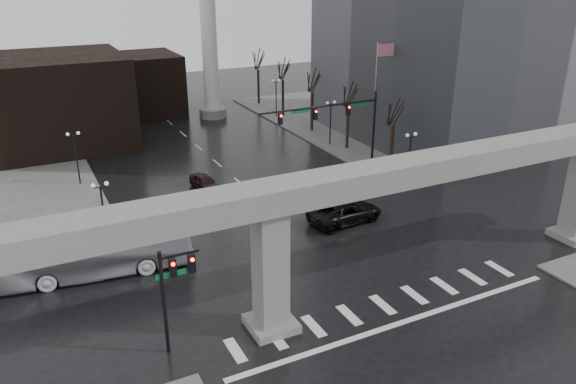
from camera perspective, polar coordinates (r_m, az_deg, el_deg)
name	(u,v)px	position (r m, az deg, el deg)	size (l,w,h in m)	color
ground	(373,297)	(35.79, 8.65, -10.45)	(160.00, 160.00, 0.00)	black
sidewalk_ne	(379,116)	(77.03, 9.26, 7.60)	(28.00, 36.00, 0.15)	slate
elevated_guideway	(398,190)	(33.34, 11.11, 0.15)	(48.00, 2.60, 8.70)	gray
building_far_left	(51,102)	(67.80, -22.92, 8.44)	(16.00, 14.00, 10.00)	black
building_far_mid	(140,85)	(79.33, -14.79, 10.50)	(10.00, 10.00, 8.00)	black
smokestack	(208,13)	(74.43, -8.16, 17.55)	(3.60, 3.60, 30.00)	white
signal_mast_arm	(340,119)	(52.54, 5.35, 7.43)	(12.12, 0.43, 8.00)	black
signal_left_pole	(173,283)	(29.53, -11.61, -9.06)	(2.30, 0.30, 6.00)	black
flagpole_assembly	(378,88)	(58.18, 9.09, 10.42)	(2.06, 0.12, 12.00)	silver
lamp_right_0	(410,150)	(52.00, 12.29, 4.15)	(1.22, 0.32, 5.11)	black
lamp_right_1	(331,116)	(63.00, 4.35, 7.75)	(1.22, 0.32, 5.11)	black
lamp_right_2	(276,92)	(75.00, -1.22, 10.16)	(1.22, 0.32, 5.11)	black
lamp_left_0	(102,204)	(41.54, -18.33, -1.17)	(1.22, 0.32, 5.11)	black
lamp_left_1	(75,149)	(54.68, -20.80, 4.08)	(1.22, 0.32, 5.11)	black
lamp_left_2	(58,115)	(68.17, -22.32, 7.27)	(1.22, 0.32, 5.11)	black
tree_right_0	(392,144)	(55.82, 10.52, 4.79)	(1.09, 1.58, 7.50)	black
tree_right_1	(348,124)	(62.07, 6.10, 6.87)	(1.09, 1.61, 7.67)	black
tree_right_2	(312,108)	(68.68, 2.49, 8.53)	(1.10, 1.63, 7.85)	black
tree_right_3	(283,95)	(75.56, -0.51, 9.87)	(1.11, 1.66, 8.02)	black
tree_right_4	(259,83)	(82.65, -3.01, 10.97)	(1.12, 1.69, 8.19)	black
pickup_truck	(345,212)	(44.81, 5.83, -2.01)	(2.86, 6.19, 1.72)	black
city_bus	(87,249)	(39.12, -19.71, -5.46)	(3.13, 13.38, 3.73)	silver
far_car	(205,182)	(51.56, -8.43, 0.97)	(1.60, 3.99, 1.36)	black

